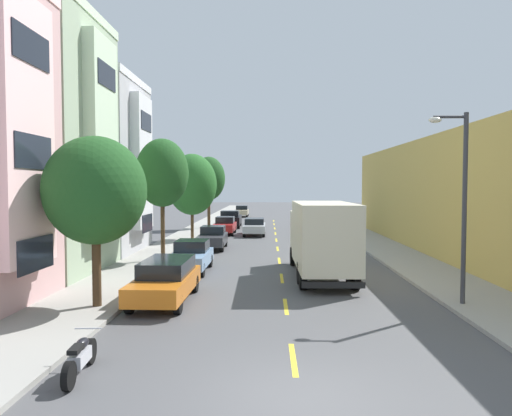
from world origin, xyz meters
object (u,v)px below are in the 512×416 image
at_px(street_tree_farthest, 209,179).
at_px(delivery_box_truck, 321,235).
at_px(parked_hatchback_red, 225,226).
at_px(moving_silver_sedan, 254,226).
at_px(parked_hatchback_champagne, 242,211).
at_px(parked_pickup_forest, 326,225).
at_px(parked_hatchback_charcoal, 213,238).
at_px(parked_hatchback_sky, 191,256).
at_px(street_tree_nearest, 95,191).
at_px(street_lamp, 460,193).
at_px(street_tree_third, 192,184).
at_px(street_tree_second, 162,173).
at_px(parked_wagon_orange, 166,279).
at_px(parked_motorcycle, 80,358).
at_px(parked_pickup_black, 231,219).

distance_m(street_tree_farthest, delivery_box_truck, 25.55).
height_order(parked_hatchback_red, moving_silver_sedan, parked_hatchback_red).
xyz_separation_m(street_tree_farthest, parked_hatchback_champagne, (2.16, 18.22, -4.13)).
relative_size(parked_hatchback_red, parked_pickup_forest, 0.76).
xyz_separation_m(parked_hatchback_charcoal, parked_hatchback_sky, (-0.08, -8.24, 0.00)).
bearing_deg(delivery_box_truck, street_tree_nearest, -144.58).
relative_size(street_lamp, parked_hatchback_red, 1.62).
height_order(street_tree_third, delivery_box_truck, street_tree_third).
bearing_deg(parked_hatchback_sky, street_lamp, -32.41).
distance_m(street_tree_second, parked_pickup_forest, 18.86).
xyz_separation_m(parked_hatchback_charcoal, parked_pickup_forest, (8.69, 9.44, 0.07)).
bearing_deg(parked_wagon_orange, street_tree_second, 103.36).
relative_size(parked_hatchback_charcoal, parked_hatchback_champagne, 1.00).
height_order(parked_wagon_orange, parked_motorcycle, parked_wagon_orange).
height_order(delivery_box_truck, parked_hatchback_sky, delivery_box_truck).
bearing_deg(parked_hatchback_sky, street_tree_nearest, -105.40).
bearing_deg(moving_silver_sedan, delivery_box_truck, -78.93).
bearing_deg(street_lamp, parked_hatchback_sky, 147.59).
xyz_separation_m(street_tree_nearest, parked_hatchback_champagne, (2.16, 48.07, -3.27)).
height_order(street_tree_farthest, street_lamp, street_tree_farthest).
relative_size(street_tree_second, parked_hatchback_charcoal, 1.65).
distance_m(street_tree_second, parked_pickup_black, 22.26).
height_order(parked_pickup_forest, parked_motorcycle, parked_pickup_forest).
height_order(street_tree_nearest, parked_pickup_black, street_tree_nearest).
relative_size(street_tree_third, street_lamp, 0.99).
xyz_separation_m(parked_hatchback_red, parked_hatchback_sky, (-0.01, -17.72, 0.00)).
relative_size(street_tree_nearest, parked_hatchback_sky, 1.42).
height_order(parked_hatchback_charcoal, moving_silver_sedan, parked_hatchback_charcoal).
height_order(street_tree_nearest, street_tree_farthest, street_tree_farthest).
relative_size(parked_pickup_black, parked_hatchback_sky, 1.33).
distance_m(street_tree_farthest, parked_wagon_orange, 28.95).
bearing_deg(street_tree_second, parked_hatchback_sky, -53.76).
bearing_deg(parked_hatchback_red, parked_hatchback_champagne, 89.62).
xyz_separation_m(street_tree_farthest, parked_hatchback_charcoal, (2.07, -14.39, -4.13)).
distance_m(street_tree_second, street_lamp, 15.48).
relative_size(street_lamp, moving_silver_sedan, 1.45).
bearing_deg(street_tree_farthest, parked_hatchback_champagne, 83.25).
relative_size(delivery_box_truck, parked_hatchback_champagne, 1.99).
xyz_separation_m(street_tree_second, delivery_box_truck, (8.20, -4.12, -2.94)).
relative_size(street_tree_second, parked_hatchback_champagne, 1.65).
xyz_separation_m(street_tree_farthest, parked_hatchback_sky, (1.99, -22.62, -4.13)).
xyz_separation_m(street_tree_third, parked_motorcycle, (1.65, -25.41, -3.88)).
height_order(delivery_box_truck, parked_motorcycle, delivery_box_truck).
bearing_deg(parked_pickup_forest, street_tree_third, -155.07).
height_order(street_tree_nearest, parked_hatchback_charcoal, street_tree_nearest).
height_order(street_tree_third, street_tree_farthest, street_tree_farthest).
height_order(street_tree_farthest, parked_hatchback_champagne, street_tree_farthest).
distance_m(street_lamp, parked_pickup_forest, 24.49).
bearing_deg(street_tree_third, street_tree_farthest, 90.00).
height_order(street_tree_nearest, moving_silver_sedan, street_tree_nearest).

